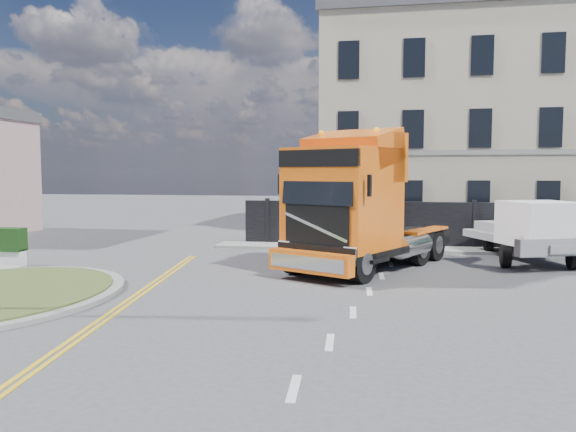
# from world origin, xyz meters

# --- Properties ---
(ground) EXTENTS (120.00, 120.00, 0.00)m
(ground) POSITION_xyz_m (0.00, 0.00, 0.00)
(ground) COLOR #424244
(ground) RESTS_ON ground
(hoarding_fence) EXTENTS (18.80, 0.25, 2.00)m
(hoarding_fence) POSITION_xyz_m (6.55, 9.00, 1.00)
(hoarding_fence) COLOR black
(hoarding_fence) RESTS_ON ground
(georgian_building) EXTENTS (12.30, 10.30, 12.80)m
(georgian_building) POSITION_xyz_m (6.00, 16.50, 5.77)
(georgian_building) COLOR #B4A38F
(georgian_building) RESTS_ON ground
(pavement_far) EXTENTS (20.00, 1.60, 0.12)m
(pavement_far) POSITION_xyz_m (6.00, 8.10, 0.06)
(pavement_far) COLOR gray
(pavement_far) RESTS_ON ground
(truck) EXTENTS (5.94, 8.04, 4.55)m
(truck) POSITION_xyz_m (2.32, 2.75, 2.04)
(truck) COLOR black
(truck) RESTS_ON ground
(flatbed_pickup) EXTENTS (4.10, 6.04, 2.29)m
(flatbed_pickup) POSITION_xyz_m (8.50, 5.07, 1.23)
(flatbed_pickup) COLOR gray
(flatbed_pickup) RESTS_ON ground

